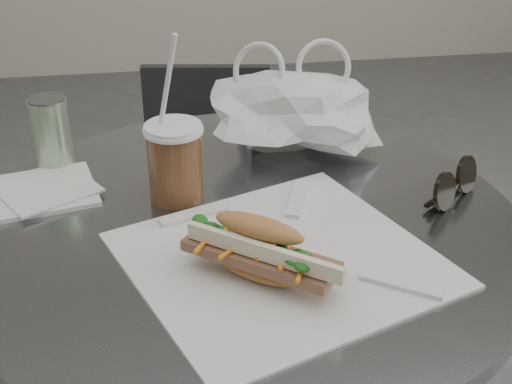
{
  "coord_description": "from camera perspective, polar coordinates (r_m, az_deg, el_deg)",
  "views": [
    {
      "loc": [
        -0.11,
        -0.62,
        1.24
      ],
      "look_at": [
        0.02,
        0.19,
        0.79
      ],
      "focal_mm": 50.0,
      "sensor_mm": 36.0,
      "label": 1
    }
  ],
  "objects": [
    {
      "name": "cafe_table",
      "position": [
        1.13,
        -0.9,
        -14.33
      ],
      "size": [
        0.76,
        0.76,
        0.74
      ],
      "color": "slate",
      "rests_on": "ground"
    },
    {
      "name": "chair_far",
      "position": [
        1.7,
        -3.92,
        -4.05
      ],
      "size": [
        0.37,
        0.4,
        0.71
      ],
      "rotation": [
        0.0,
        0.0,
        2.99
      ],
      "color": "#323235",
      "rests_on": "ground"
    },
    {
      "name": "sandwich_paper",
      "position": [
        0.88,
        2.02,
        -5.42
      ],
      "size": [
        0.45,
        0.44,
        0.0
      ],
      "primitive_type": "cube",
      "rotation": [
        0.0,
        0.0,
        0.37
      ],
      "color": "white",
      "rests_on": "cafe_table"
    },
    {
      "name": "banh_mi",
      "position": [
        0.83,
        0.29,
        -4.7
      ],
      "size": [
        0.23,
        0.21,
        0.08
      ],
      "rotation": [
        0.0,
        0.0,
        -0.67
      ],
      "color": "#B47744",
      "rests_on": "sandwich_paper"
    },
    {
      "name": "iced_coffee",
      "position": [
        1.0,
        -6.51,
        2.53
      ],
      "size": [
        0.08,
        0.08,
        0.24
      ],
      "color": "brown",
      "rests_on": "cafe_table"
    },
    {
      "name": "sunglasses",
      "position": [
        1.04,
        15.51,
        0.52
      ],
      "size": [
        0.11,
        0.1,
        0.05
      ],
      "rotation": [
        0.0,
        0.0,
        0.72
      ],
      "color": "black",
      "rests_on": "cafe_table"
    },
    {
      "name": "plastic_bag",
      "position": [
        1.13,
        2.99,
        6.23
      ],
      "size": [
        0.3,
        0.26,
        0.13
      ],
      "primitive_type": null,
      "rotation": [
        0.0,
        0.0,
        -0.31
      ],
      "color": "silver",
      "rests_on": "cafe_table"
    },
    {
      "name": "napkin_stack",
      "position": [
        1.07,
        -16.46,
        0.17
      ],
      "size": [
        0.17,
        0.17,
        0.01
      ],
      "color": "white",
      "rests_on": "cafe_table"
    },
    {
      "name": "drink_can",
      "position": [
        1.12,
        -16.07,
        4.55
      ],
      "size": [
        0.06,
        0.06,
        0.11
      ],
      "color": "#6AA761",
      "rests_on": "cafe_table"
    }
  ]
}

